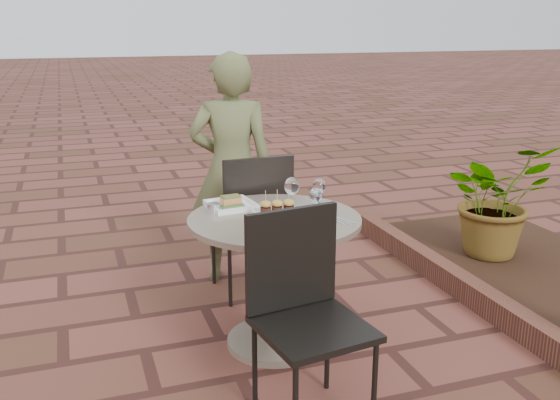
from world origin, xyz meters
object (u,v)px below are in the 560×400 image
object	(u,v)px
diner	(232,170)
plate_sliders	(277,212)
chair_far	(254,214)
cafe_table	(275,262)
plate_tuna	(291,222)
chair_near	(303,299)
plate_salmon	(231,204)

from	to	relation	value
diner	plate_sliders	bearing A→B (deg)	105.84
chair_far	cafe_table	bearing A→B (deg)	81.01
cafe_table	plate_tuna	world-z (taller)	plate_tuna
cafe_table	chair_near	world-z (taller)	chair_near
cafe_table	plate_tuna	bearing A→B (deg)	-75.11
cafe_table	plate_salmon	size ratio (longest dim) A/B	3.36
plate_salmon	plate_tuna	xyz separation A→B (m)	(0.21, -0.39, -0.01)
plate_salmon	plate_tuna	distance (m)	0.44
plate_salmon	plate_sliders	world-z (taller)	plate_sliders
chair_near	plate_salmon	distance (m)	0.88
chair_far	chair_near	xyz separation A→B (m)	(-0.15, -1.25, 0.00)
plate_sliders	chair_near	bearing A→B (deg)	-97.89
chair_far	chair_near	bearing A→B (deg)	80.94
diner	cafe_table	bearing A→B (deg)	105.28
plate_tuna	chair_far	bearing A→B (deg)	87.36
cafe_table	plate_tuna	distance (m)	0.30
chair_near	diner	bearing A→B (deg)	78.13
cafe_table	plate_sliders	distance (m)	0.28
cafe_table	plate_salmon	distance (m)	0.40
diner	plate_sliders	size ratio (longest dim) A/B	5.98
chair_far	chair_near	world-z (taller)	same
diner	plate_sliders	world-z (taller)	diner
plate_salmon	plate_sliders	size ratio (longest dim) A/B	1.05
chair_near	plate_tuna	xyz separation A→B (m)	(0.11, 0.46, 0.19)
chair_near	plate_salmon	size ratio (longest dim) A/B	3.47
diner	plate_salmon	xyz separation A→B (m)	(-0.19, -0.73, -0.02)
plate_salmon	plate_tuna	size ratio (longest dim) A/B	1.11
chair_far	plate_tuna	distance (m)	0.81
diner	plate_tuna	size ratio (longest dim) A/B	6.35
cafe_table	plate_salmon	xyz separation A→B (m)	(-0.17, 0.24, 0.27)
plate_tuna	plate_salmon	bearing A→B (deg)	118.05
chair_far	plate_sliders	distance (m)	0.69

